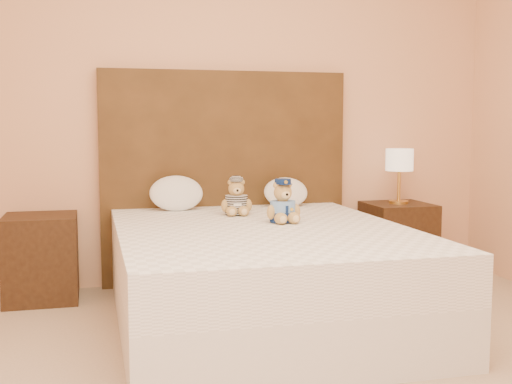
% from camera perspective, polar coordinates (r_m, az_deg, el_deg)
% --- Properties ---
extents(bed, '(1.60, 2.00, 0.55)m').
position_cam_1_polar(bed, '(3.67, 0.53, -7.36)').
color(bed, white).
rests_on(bed, ground).
extents(headboard, '(1.75, 0.08, 1.50)m').
position_cam_1_polar(headboard, '(4.57, -2.73, 1.30)').
color(headboard, '#523518').
rests_on(headboard, ground).
extents(nightstand_left, '(0.45, 0.45, 0.55)m').
position_cam_1_polar(nightstand_left, '(4.35, -18.54, -5.57)').
color(nightstand_left, '#392312').
rests_on(nightstand_left, ground).
extents(nightstand_right, '(0.45, 0.45, 0.55)m').
position_cam_1_polar(nightstand_right, '(4.85, 12.48, -4.22)').
color(nightstand_right, '#392312').
rests_on(nightstand_right, ground).
extents(lamp, '(0.20, 0.20, 0.40)m').
position_cam_1_polar(lamp, '(4.78, 12.63, 2.56)').
color(lamp, gold).
rests_on(lamp, nightstand_right).
extents(teddy_police, '(0.24, 0.23, 0.25)m').
position_cam_1_polar(teddy_police, '(3.77, 2.39, -0.81)').
color(teddy_police, '#A68440').
rests_on(teddy_police, bed).
extents(teddy_prisoner, '(0.23, 0.22, 0.23)m').
position_cam_1_polar(teddy_prisoner, '(4.09, -1.76, -0.42)').
color(teddy_prisoner, '#A68440').
rests_on(teddy_prisoner, bed).
extents(pillow_left, '(0.36, 0.23, 0.25)m').
position_cam_1_polar(pillow_left, '(4.34, -7.10, 0.05)').
color(pillow_left, white).
rests_on(pillow_left, bed).
extents(pillow_right, '(0.32, 0.20, 0.22)m').
position_cam_1_polar(pillow_right, '(4.50, 2.67, 0.11)').
color(pillow_right, white).
rests_on(pillow_right, bed).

